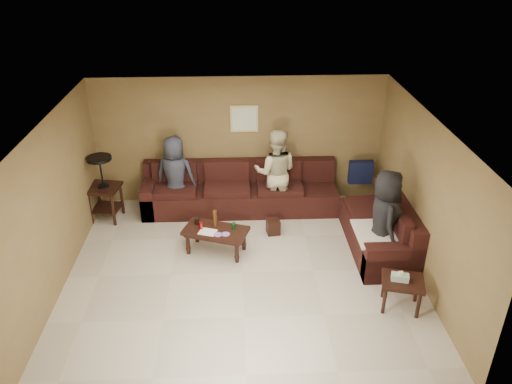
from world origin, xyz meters
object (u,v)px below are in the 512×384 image
person_left (175,175)px  person_middle (276,172)px  end_table_left (104,187)px  person_right (384,219)px  sectional_sofa (285,207)px  side_table_right (402,284)px  coffee_table (216,233)px  waste_bin (273,227)px

person_left → person_middle: bearing=-171.6°
end_table_left → person_right: 5.01m
end_table_left → person_middle: 3.18m
end_table_left → sectional_sofa: bearing=-5.0°
end_table_left → side_table_right: size_ratio=1.85×
end_table_left → coffee_table: bearing=-29.8°
sectional_sofa → coffee_table: sectional_sofa is taller
side_table_right → coffee_table: bearing=150.3°
coffee_table → person_left: person_left is taller
end_table_left → person_middle: bearing=2.1°
coffee_table → person_middle: bearing=49.9°
side_table_right → waste_bin: 2.66m
side_table_right → person_left: 4.53m
person_left → person_right: person_right is taller
person_middle → side_table_right: bearing=127.0°
coffee_table → person_left: size_ratio=0.76×
side_table_right → person_right: size_ratio=0.42×
sectional_sofa → end_table_left: bearing=175.0°
end_table_left → waste_bin: bearing=-12.1°
waste_bin → person_right: (1.66, -0.94, 0.69)m
sectional_sofa → side_table_right: 2.81m
person_middle → person_right: 2.33m
sectional_sofa → end_table_left: size_ratio=3.68×
coffee_table → waste_bin: (1.01, 0.53, -0.24)m
side_table_right → person_middle: bearing=119.2°
sectional_sofa → person_right: person_right is taller
person_right → person_middle: bearing=43.1°
sectional_sofa → person_middle: person_middle is taller
coffee_table → end_table_left: size_ratio=0.92×
person_left → person_right: 3.89m
coffee_table → person_right: size_ratio=0.71×
person_right → waste_bin: bearing=61.1°
coffee_table → side_table_right: (2.68, -1.53, 0.04)m
coffee_table → person_left: bearing=119.0°
waste_bin → person_middle: (0.09, 0.78, 0.71)m
person_left → person_right: bearing=163.5°
side_table_right → sectional_sofa: bearing=120.5°
side_table_right → person_right: 1.18m
waste_bin → side_table_right: bearing=-50.9°
waste_bin → person_left: 2.08m
sectional_sofa → waste_bin: sectional_sofa is taller
waste_bin → person_middle: size_ratio=0.16×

